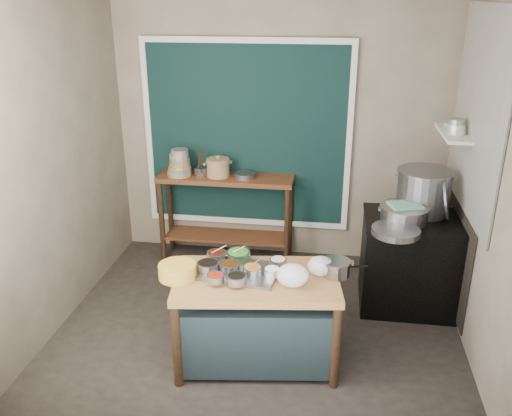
# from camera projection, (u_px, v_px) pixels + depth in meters

# --- Properties ---
(floor) EXTENTS (3.50, 3.00, 0.02)m
(floor) POSITION_uv_depth(u_px,v_px,m) (259.00, 325.00, 4.87)
(floor) COLOR #2B2521
(floor) RESTS_ON ground
(back_wall) EXTENTS (3.50, 0.02, 2.80)m
(back_wall) POSITION_uv_depth(u_px,v_px,m) (280.00, 132.00, 5.73)
(back_wall) COLOR gray
(back_wall) RESTS_ON floor
(left_wall) EXTENTS (0.02, 3.00, 2.80)m
(left_wall) POSITION_uv_depth(u_px,v_px,m) (54.00, 166.00, 4.59)
(left_wall) COLOR gray
(left_wall) RESTS_ON floor
(right_wall) EXTENTS (0.02, 3.00, 2.80)m
(right_wall) POSITION_uv_depth(u_px,v_px,m) (489.00, 187.00, 4.10)
(right_wall) COLOR gray
(right_wall) RESTS_ON floor
(curtain_panel) EXTENTS (2.10, 0.02, 1.90)m
(curtain_panel) POSITION_uv_depth(u_px,v_px,m) (247.00, 136.00, 5.76)
(curtain_panel) COLOR black
(curtain_panel) RESTS_ON back_wall
(curtain_frame) EXTENTS (2.22, 0.03, 2.02)m
(curtain_frame) POSITION_uv_depth(u_px,v_px,m) (246.00, 136.00, 5.75)
(curtain_frame) COLOR beige
(curtain_frame) RESTS_ON back_wall
(tile_panel) EXTENTS (0.02, 1.70, 1.70)m
(tile_panel) POSITION_uv_depth(u_px,v_px,m) (478.00, 113.00, 4.45)
(tile_panel) COLOR #B2B2AA
(tile_panel) RESTS_ON right_wall
(soot_patch) EXTENTS (0.01, 1.30, 1.30)m
(soot_patch) POSITION_uv_depth(u_px,v_px,m) (457.00, 235.00, 4.96)
(soot_patch) COLOR black
(soot_patch) RESTS_ON right_wall
(wall_shelf) EXTENTS (0.22, 0.70, 0.03)m
(wall_shelf) POSITION_uv_depth(u_px,v_px,m) (454.00, 133.00, 4.83)
(wall_shelf) COLOR beige
(wall_shelf) RESTS_ON right_wall
(prep_table) EXTENTS (1.34, 0.88, 0.75)m
(prep_table) POSITION_uv_depth(u_px,v_px,m) (257.00, 319.00, 4.27)
(prep_table) COLOR olive
(prep_table) RESTS_ON floor
(back_counter) EXTENTS (1.45, 0.40, 0.95)m
(back_counter) POSITION_uv_depth(u_px,v_px,m) (226.00, 217.00, 5.94)
(back_counter) COLOR #522E17
(back_counter) RESTS_ON floor
(stove_block) EXTENTS (0.90, 0.68, 0.85)m
(stove_block) POSITION_uv_depth(u_px,v_px,m) (411.00, 264.00, 5.03)
(stove_block) COLOR black
(stove_block) RESTS_ON floor
(stove_top) EXTENTS (0.92, 0.69, 0.03)m
(stove_top) POSITION_uv_depth(u_px,v_px,m) (417.00, 220.00, 4.86)
(stove_top) COLOR black
(stove_top) RESTS_ON stove_block
(condiment_tray) EXTENTS (0.63, 0.49, 0.03)m
(condiment_tray) POSITION_uv_depth(u_px,v_px,m) (240.00, 272.00, 4.18)
(condiment_tray) COLOR gray
(condiment_tray) RESTS_ON prep_table
(condiment_bowls) EXTENTS (0.68, 0.53, 0.08)m
(condiment_bowls) POSITION_uv_depth(u_px,v_px,m) (235.00, 266.00, 4.18)
(condiment_bowls) COLOR gray
(condiment_bowls) RESTS_ON condiment_tray
(yellow_basin) EXTENTS (0.29, 0.29, 0.11)m
(yellow_basin) POSITION_uv_depth(u_px,v_px,m) (177.00, 271.00, 4.10)
(yellow_basin) COLOR #BF8C2F
(yellow_basin) RESTS_ON prep_table
(saucepan) EXTENTS (0.26, 0.26, 0.12)m
(saucepan) POSITION_uv_depth(u_px,v_px,m) (336.00, 268.00, 4.13)
(saucepan) COLOR gray
(saucepan) RESTS_ON prep_table
(plastic_bag_a) EXTENTS (0.28, 0.26, 0.18)m
(plastic_bag_a) POSITION_uv_depth(u_px,v_px,m) (292.00, 275.00, 3.97)
(plastic_bag_a) COLOR white
(plastic_bag_a) RESTS_ON prep_table
(plastic_bag_b) EXTENTS (0.25, 0.23, 0.15)m
(plastic_bag_b) POSITION_uv_depth(u_px,v_px,m) (321.00, 266.00, 4.13)
(plastic_bag_b) COLOR white
(plastic_bag_b) RESTS_ON prep_table
(bowl_stack) EXTENTS (0.26, 0.26, 0.29)m
(bowl_stack) POSITION_uv_depth(u_px,v_px,m) (180.00, 164.00, 5.75)
(bowl_stack) COLOR tan
(bowl_stack) RESTS_ON back_counter
(utensil_cup) EXTENTS (0.16, 0.16, 0.09)m
(utensil_cup) POSITION_uv_depth(u_px,v_px,m) (201.00, 171.00, 5.78)
(utensil_cup) COLOR gray
(utensil_cup) RESTS_ON back_counter
(ceramic_crock) EXTENTS (0.34, 0.34, 0.17)m
(ceramic_crock) POSITION_uv_depth(u_px,v_px,m) (218.00, 168.00, 5.73)
(ceramic_crock) COLOR olive
(ceramic_crock) RESTS_ON back_counter
(wide_bowl) EXTENTS (0.23, 0.23, 0.06)m
(wide_bowl) POSITION_uv_depth(u_px,v_px,m) (245.00, 175.00, 5.70)
(wide_bowl) COLOR gray
(wide_bowl) RESTS_ON back_counter
(stock_pot) EXTENTS (0.52, 0.52, 0.40)m
(stock_pot) POSITION_uv_depth(u_px,v_px,m) (423.00, 191.00, 4.94)
(stock_pot) COLOR gray
(stock_pot) RESTS_ON stove_top
(pot_lid) EXTENTS (0.17, 0.42, 0.40)m
(pot_lid) POSITION_uv_depth(u_px,v_px,m) (446.00, 198.00, 4.80)
(pot_lid) COLOR gray
(pot_lid) RESTS_ON stove_top
(steamer) EXTENTS (0.52, 0.52, 0.14)m
(steamer) POSITION_uv_depth(u_px,v_px,m) (404.00, 214.00, 4.78)
(steamer) COLOR gray
(steamer) RESTS_ON stove_top
(green_cloth) EXTENTS (0.32, 0.28, 0.02)m
(green_cloth) POSITION_uv_depth(u_px,v_px,m) (405.00, 205.00, 4.75)
(green_cloth) COLOR #64AF84
(green_cloth) RESTS_ON steamer
(shallow_pan) EXTENTS (0.45, 0.45, 0.05)m
(shallow_pan) POSITION_uv_depth(u_px,v_px,m) (396.00, 231.00, 4.54)
(shallow_pan) COLOR gray
(shallow_pan) RESTS_ON stove_top
(shelf_bowl_stack) EXTENTS (0.16, 0.16, 0.13)m
(shelf_bowl_stack) POSITION_uv_depth(u_px,v_px,m) (456.00, 127.00, 4.73)
(shelf_bowl_stack) COLOR silver
(shelf_bowl_stack) RESTS_ON wall_shelf
(shelf_bowl_green) EXTENTS (0.16, 0.16, 0.05)m
(shelf_bowl_green) POSITION_uv_depth(u_px,v_px,m) (451.00, 125.00, 4.97)
(shelf_bowl_green) COLOR gray
(shelf_bowl_green) RESTS_ON wall_shelf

